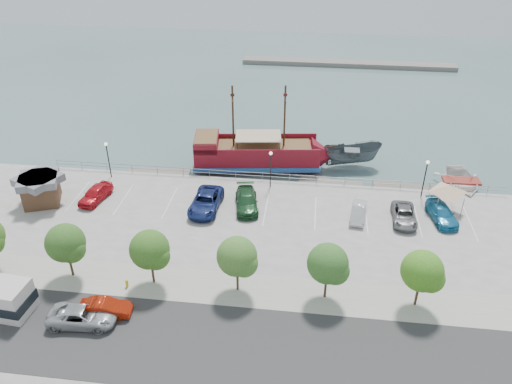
# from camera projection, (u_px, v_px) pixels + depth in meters

# --- Properties ---
(ground) EXTENTS (160.00, 160.00, 0.00)m
(ground) POSITION_uv_depth(u_px,v_px,m) (264.00, 229.00, 49.32)
(ground) COLOR #45605F
(street) EXTENTS (100.00, 8.00, 0.04)m
(street) POSITION_uv_depth(u_px,v_px,m) (239.00, 348.00, 35.23)
(street) COLOR #353535
(street) RESTS_ON land_slab
(sidewalk) EXTENTS (100.00, 4.00, 0.05)m
(sidewalk) POSITION_uv_depth(u_px,v_px,m) (250.00, 290.00, 40.32)
(sidewalk) COLOR #999883
(sidewalk) RESTS_ON land_slab
(seawall_railing) EXTENTS (50.00, 0.06, 1.00)m
(seawall_railing) POSITION_uv_depth(u_px,v_px,m) (271.00, 177.00, 55.14)
(seawall_railing) COLOR gray
(seawall_railing) RESTS_ON land_slab
(far_shore) EXTENTS (40.00, 3.00, 0.80)m
(far_shore) POSITION_uv_depth(u_px,v_px,m) (348.00, 64.00, 94.68)
(far_shore) COLOR slate
(far_shore) RESTS_ON ground
(pirate_ship) EXTENTS (17.27, 6.70, 10.77)m
(pirate_ship) POSITION_uv_depth(u_px,v_px,m) (267.00, 155.00, 59.16)
(pirate_ship) COLOR maroon
(pirate_ship) RESTS_ON ground
(patrol_boat) EXTENTS (7.55, 4.16, 2.76)m
(patrol_boat) POSITION_uv_depth(u_px,v_px,m) (351.00, 156.00, 59.69)
(patrol_boat) COLOR #475156
(patrol_boat) RESTS_ON ground
(speedboat) EXTENTS (5.25, 7.16, 1.44)m
(speedboat) POSITION_uv_depth(u_px,v_px,m) (461.00, 184.00, 55.46)
(speedboat) COLOR white
(speedboat) RESTS_ON ground
(dock_west) EXTENTS (7.53, 2.85, 0.42)m
(dock_west) POSITION_uv_depth(u_px,v_px,m) (158.00, 174.00, 58.43)
(dock_west) COLOR slate
(dock_west) RESTS_ON ground
(dock_mid) EXTENTS (7.28, 2.93, 0.40)m
(dock_mid) POSITION_uv_depth(u_px,v_px,m) (330.00, 185.00, 56.32)
(dock_mid) COLOR slate
(dock_mid) RESTS_ON ground
(dock_east) EXTENTS (7.19, 2.57, 0.40)m
(dock_east) POSITION_uv_depth(u_px,v_px,m) (406.00, 189.00, 55.44)
(dock_east) COLOR #6F675B
(dock_east) RESTS_ON ground
(shed) EXTENTS (4.80, 4.80, 3.08)m
(shed) POSITION_uv_depth(u_px,v_px,m) (41.00, 189.00, 50.82)
(shed) COLOR #523523
(shed) RESTS_ON land_slab
(canopy_tent) EXTENTS (4.52, 4.52, 3.39)m
(canopy_tent) POSITION_uv_depth(u_px,v_px,m) (449.00, 185.00, 48.93)
(canopy_tent) COLOR slate
(canopy_tent) RESTS_ON land_slab
(street_van) EXTENTS (5.26, 2.74, 1.42)m
(street_van) POSITION_uv_depth(u_px,v_px,m) (83.00, 316.00, 36.94)
(street_van) COLOR #9FA2A5
(street_van) RESTS_ON street
(street_sedan) EXTENTS (4.10, 1.74, 1.31)m
(street_sedan) POSITION_uv_depth(u_px,v_px,m) (105.00, 308.00, 37.72)
(street_sedan) COLOR #A31F09
(street_sedan) RESTS_ON street
(fire_hydrant) EXTENTS (0.25, 0.25, 0.71)m
(fire_hydrant) POSITION_uv_depth(u_px,v_px,m) (127.00, 283.00, 40.50)
(fire_hydrant) COLOR gold
(fire_hydrant) RESTS_ON sidewalk
(lamp_post_left) EXTENTS (0.36, 0.36, 4.28)m
(lamp_post_left) POSITION_uv_depth(u_px,v_px,m) (107.00, 154.00, 54.68)
(lamp_post_left) COLOR black
(lamp_post_left) RESTS_ON land_slab
(lamp_post_mid) EXTENTS (0.36, 0.36, 4.28)m
(lamp_post_mid) POSITION_uv_depth(u_px,v_px,m) (271.00, 163.00, 52.78)
(lamp_post_mid) COLOR black
(lamp_post_mid) RESTS_ON land_slab
(lamp_post_right) EXTENTS (0.36, 0.36, 4.28)m
(lamp_post_right) POSITION_uv_depth(u_px,v_px,m) (426.00, 172.00, 51.10)
(lamp_post_right) COLOR black
(lamp_post_right) RESTS_ON land_slab
(tree_b) EXTENTS (3.30, 3.20, 5.00)m
(tree_b) POSITION_uv_depth(u_px,v_px,m) (67.00, 245.00, 40.11)
(tree_b) COLOR #473321
(tree_b) RESTS_ON sidewalk
(tree_c) EXTENTS (3.30, 3.20, 5.00)m
(tree_c) POSITION_uv_depth(u_px,v_px,m) (151.00, 251.00, 39.37)
(tree_c) COLOR #473321
(tree_c) RESTS_ON sidewalk
(tree_d) EXTENTS (3.30, 3.20, 5.00)m
(tree_d) POSITION_uv_depth(u_px,v_px,m) (239.00, 258.00, 38.64)
(tree_d) COLOR #473321
(tree_d) RESTS_ON sidewalk
(tree_e) EXTENTS (3.30, 3.20, 5.00)m
(tree_e) POSITION_uv_depth(u_px,v_px,m) (330.00, 265.00, 37.90)
(tree_e) COLOR #473321
(tree_e) RESTS_ON sidewalk
(tree_f) EXTENTS (3.30, 3.20, 5.00)m
(tree_f) POSITION_uv_depth(u_px,v_px,m) (424.00, 273.00, 37.16)
(tree_f) COLOR #473321
(tree_f) RESTS_ON sidewalk
(parked_car_a) EXTENTS (2.70, 4.77, 1.53)m
(parked_car_a) POSITION_uv_depth(u_px,v_px,m) (95.00, 194.00, 51.66)
(parked_car_a) COLOR red
(parked_car_a) RESTS_ON land_slab
(parked_car_c) EXTENTS (2.94, 6.02, 1.65)m
(parked_car_c) POSITION_uv_depth(u_px,v_px,m) (206.00, 202.00, 50.20)
(parked_car_c) COLOR navy
(parked_car_c) RESTS_ON land_slab
(parked_car_d) EXTENTS (3.16, 5.66, 1.55)m
(parked_car_d) POSITION_uv_depth(u_px,v_px,m) (247.00, 201.00, 50.43)
(parked_car_d) COLOR #1B4624
(parked_car_d) RESTS_ON land_slab
(parked_car_f) EXTENTS (1.95, 4.17, 1.32)m
(parked_car_f) POSITION_uv_depth(u_px,v_px,m) (358.00, 212.00, 48.91)
(parked_car_f) COLOR silver
(parked_car_f) RESTS_ON land_slab
(parked_car_g) EXTENTS (2.33, 4.84, 1.33)m
(parked_car_g) POSITION_uv_depth(u_px,v_px,m) (404.00, 215.00, 48.42)
(parked_car_g) COLOR slate
(parked_car_g) RESTS_ON land_slab
(parked_car_h) EXTENTS (2.96, 5.21, 1.42)m
(parked_car_h) POSITION_uv_depth(u_px,v_px,m) (442.00, 213.00, 48.60)
(parked_car_h) COLOR teal
(parked_car_h) RESTS_ON land_slab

